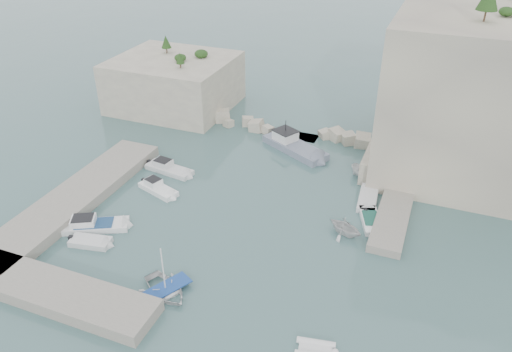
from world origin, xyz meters
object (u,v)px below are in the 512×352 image
at_px(tender_east_a, 345,234).
at_px(motorboat_a, 170,172).
at_px(tender_east_b, 370,223).
at_px(work_boat, 295,151).
at_px(motorboat_d, 95,228).
at_px(tender_east_d, 368,179).
at_px(inflatable_dinghy, 315,351).
at_px(rowboat, 166,293).
at_px(motorboat_e, 91,244).
at_px(motorboat_b, 159,192).
at_px(tender_east_c, 368,201).

bearing_deg(tender_east_a, motorboat_a, 102.02).
bearing_deg(tender_east_b, work_boat, 24.92).
bearing_deg(tender_east_a, motorboat_d, 132.37).
distance_m(tender_east_b, tender_east_d, 8.31).
bearing_deg(inflatable_dinghy, tender_east_b, 77.15).
bearing_deg(tender_east_d, rowboat, 165.79).
relative_size(motorboat_e, work_boat, 0.42).
bearing_deg(motorboat_d, tender_east_d, 12.51).
bearing_deg(tender_east_a, rowboat, 160.92).
bearing_deg(tender_east_a, motorboat_b, 113.07).
bearing_deg(motorboat_e, rowboat, -27.55).
xyz_separation_m(tender_east_b, tender_east_c, (-0.98, 3.76, 0.00)).
xyz_separation_m(motorboat_b, motorboat_a, (-1.04, 4.09, 0.00)).
distance_m(motorboat_d, work_boat, 25.36).
bearing_deg(tender_east_a, inflatable_dinghy, -152.65).
bearing_deg(motorboat_d, inflatable_dinghy, -41.96).
xyz_separation_m(motorboat_a, tender_east_d, (21.15, 6.70, 0.00)).
distance_m(inflatable_dinghy, work_boat, 29.91).
relative_size(motorboat_e, tender_east_b, 0.82).
relative_size(tender_east_c, work_boat, 0.58).
xyz_separation_m(rowboat, tender_east_c, (12.47, 19.19, 0.00)).
distance_m(motorboat_e, inflatable_dinghy, 22.46).
xyz_separation_m(motorboat_b, tender_east_d, (20.11, 10.79, 0.00)).
relative_size(motorboat_b, rowboat, 1.12).
bearing_deg(tender_east_b, tender_east_a, 123.87).
bearing_deg(motorboat_a, rowboat, -52.64).
xyz_separation_m(rowboat, inflatable_dinghy, (12.64, -1.13, 0.00)).
distance_m(rowboat, tender_east_d, 26.32).
bearing_deg(tender_east_b, tender_east_c, -5.01).
bearing_deg(work_boat, motorboat_b, -98.34).
distance_m(motorboat_b, motorboat_a, 4.22).
bearing_deg(motorboat_a, inflatable_dinghy, -31.04).
relative_size(motorboat_d, tender_east_b, 1.42).
bearing_deg(tender_east_d, inflatable_dinghy, -165.63).
height_order(inflatable_dinghy, tender_east_a, tender_east_a).
xyz_separation_m(motorboat_d, rowboat, (10.62, -4.99, 0.00)).
bearing_deg(motorboat_e, tender_east_a, 14.74).
relative_size(motorboat_a, rowboat, 1.35).
xyz_separation_m(motorboat_d, inflatable_dinghy, (23.26, -6.13, 0.00)).
bearing_deg(motorboat_a, motorboat_b, -67.60).
distance_m(inflatable_dinghy, tender_east_c, 20.32).
relative_size(motorboat_e, inflatable_dinghy, 1.33).
bearing_deg(inflatable_dinghy, motorboat_a, 130.76).
height_order(motorboat_a, motorboat_e, motorboat_a).
relative_size(tender_east_a, tender_east_d, 0.82).
height_order(motorboat_d, tender_east_b, motorboat_d).
height_order(motorboat_a, tender_east_b, motorboat_a).
bearing_deg(motorboat_e, tender_east_c, 25.98).
relative_size(motorboat_b, tender_east_a, 1.50).
xyz_separation_m(inflatable_dinghy, tender_east_b, (0.81, 16.56, 0.00)).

